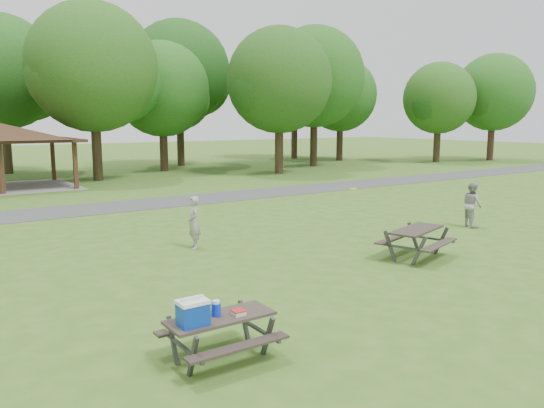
{
  "coord_description": "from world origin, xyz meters",
  "views": [
    {
      "loc": [
        -7.92,
        -8.96,
        3.79
      ],
      "look_at": [
        1.0,
        4.0,
        1.3
      ],
      "focal_mm": 35.0,
      "sensor_mm": 36.0,
      "label": 1
    }
  ],
  "objects_px": {
    "picnic_table_middle": "(416,236)",
    "frisbee_catcher": "(472,205)",
    "frisbee_thrower": "(194,223)",
    "picnic_table_near": "(212,321)"
  },
  "relations": [
    {
      "from": "picnic_table_middle",
      "to": "frisbee_catcher",
      "type": "distance_m",
      "value": 5.39
    },
    {
      "from": "picnic_table_middle",
      "to": "frisbee_catcher",
      "type": "relative_size",
      "value": 1.45
    },
    {
      "from": "frisbee_thrower",
      "to": "picnic_table_middle",
      "type": "bearing_deg",
      "value": 56.51
    },
    {
      "from": "frisbee_thrower",
      "to": "frisbee_catcher",
      "type": "xyz_separation_m",
      "value": [
        9.66,
        -2.72,
        0.03
      ]
    },
    {
      "from": "picnic_table_near",
      "to": "frisbee_thrower",
      "type": "distance_m",
      "value": 7.71
    },
    {
      "from": "picnic_table_near",
      "to": "frisbee_catcher",
      "type": "relative_size",
      "value": 1.07
    },
    {
      "from": "picnic_table_middle",
      "to": "frisbee_thrower",
      "type": "bearing_deg",
      "value": 135.42
    },
    {
      "from": "picnic_table_near",
      "to": "frisbee_catcher",
      "type": "height_order",
      "value": "frisbee_catcher"
    },
    {
      "from": "frisbee_thrower",
      "to": "frisbee_catcher",
      "type": "bearing_deg",
      "value": 85.38
    },
    {
      "from": "frisbee_thrower",
      "to": "frisbee_catcher",
      "type": "height_order",
      "value": "frisbee_catcher"
    }
  ]
}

